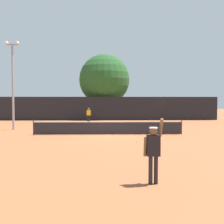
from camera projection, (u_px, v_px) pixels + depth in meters
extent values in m
plane|color=#9E5633|center=(108.00, 135.00, 18.78)|extent=(120.00, 120.00, 0.00)
cube|color=#232328|center=(108.00, 128.00, 18.76)|extent=(10.77, 0.03, 0.91)
cube|color=white|center=(108.00, 122.00, 18.74)|extent=(10.77, 0.04, 0.06)
cylinder|color=#333338|center=(33.00, 127.00, 18.60)|extent=(0.08, 0.08, 1.07)
cylinder|color=#333338|center=(182.00, 127.00, 18.91)|extent=(0.08, 0.08, 1.07)
cube|color=black|center=(107.00, 109.00, 32.82)|extent=(28.48, 0.12, 2.98)
cube|color=black|center=(153.00, 146.00, 7.55)|extent=(0.38, 0.22, 0.61)
sphere|color=brown|center=(153.00, 131.00, 7.53)|extent=(0.23, 0.23, 0.23)
cylinder|color=white|center=(154.00, 128.00, 7.52)|extent=(0.25, 0.25, 0.04)
cylinder|color=black|center=(151.00, 170.00, 7.57)|extent=(0.12, 0.12, 0.83)
cylinder|color=black|center=(156.00, 170.00, 7.58)|extent=(0.12, 0.12, 0.83)
cylinder|color=brown|center=(145.00, 147.00, 7.54)|extent=(0.09, 0.18, 0.59)
cylinder|color=brown|center=(161.00, 128.00, 7.62)|extent=(0.09, 0.33, 0.56)
cylinder|color=black|center=(161.00, 114.00, 7.66)|extent=(0.04, 0.11, 0.28)
ellipsoid|color=black|center=(160.00, 104.00, 7.71)|extent=(0.30, 0.13, 0.36)
cube|color=yellow|center=(89.00, 113.00, 29.42)|extent=(0.38, 0.22, 0.60)
sphere|color=brown|center=(89.00, 109.00, 29.41)|extent=(0.23, 0.23, 0.23)
cylinder|color=white|center=(89.00, 108.00, 29.40)|extent=(0.24, 0.24, 0.04)
cylinder|color=black|center=(88.00, 119.00, 29.45)|extent=(0.12, 0.12, 0.81)
cylinder|color=black|center=(89.00, 119.00, 29.46)|extent=(0.12, 0.12, 0.81)
cylinder|color=brown|center=(87.00, 113.00, 29.42)|extent=(0.09, 0.17, 0.57)
cylinder|color=brown|center=(91.00, 113.00, 29.43)|extent=(0.09, 0.16, 0.57)
sphere|color=#CCE033|center=(137.00, 142.00, 15.33)|extent=(0.07, 0.07, 0.07)
cylinder|color=gray|center=(13.00, 88.00, 21.89)|extent=(0.18, 0.18, 7.15)
cube|color=gray|center=(12.00, 45.00, 21.74)|extent=(1.10, 0.10, 0.10)
sphere|color=#F2EDCC|center=(7.00, 43.00, 21.72)|extent=(0.28, 0.28, 0.28)
sphere|color=#F2EDCC|center=(18.00, 43.00, 21.74)|extent=(0.28, 0.28, 0.28)
cylinder|color=brown|center=(104.00, 109.00, 35.92)|extent=(0.56, 0.56, 2.79)
sphere|color=#235123|center=(104.00, 80.00, 35.75)|extent=(6.96, 6.96, 6.96)
cube|color=navy|center=(87.00, 113.00, 41.20)|extent=(2.23, 4.34, 0.90)
cube|color=#2D333D|center=(87.00, 108.00, 40.87)|extent=(1.87, 2.33, 0.64)
cylinder|color=black|center=(83.00, 114.00, 42.59)|extent=(0.22, 0.60, 0.60)
cylinder|color=black|center=(93.00, 114.00, 42.64)|extent=(0.22, 0.60, 0.60)
cylinder|color=black|center=(81.00, 115.00, 39.79)|extent=(0.22, 0.60, 0.60)
cylinder|color=black|center=(92.00, 115.00, 39.84)|extent=(0.22, 0.60, 0.60)
cube|color=#B7B7BC|center=(148.00, 113.00, 40.05)|extent=(2.23, 4.34, 0.90)
cube|color=#2D333D|center=(148.00, 108.00, 39.71)|extent=(1.87, 2.33, 0.64)
cylinder|color=black|center=(141.00, 114.00, 41.43)|extent=(0.22, 0.60, 0.60)
cylinder|color=black|center=(151.00, 114.00, 41.48)|extent=(0.22, 0.60, 0.60)
cylinder|color=black|center=(144.00, 115.00, 38.64)|extent=(0.22, 0.60, 0.60)
cylinder|color=black|center=(155.00, 115.00, 38.68)|extent=(0.22, 0.60, 0.60)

